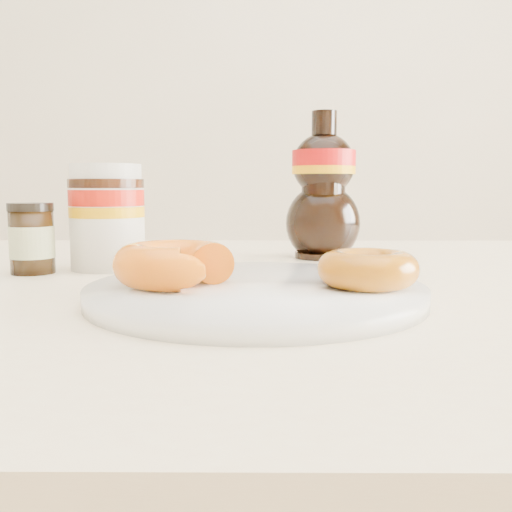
{
  "coord_description": "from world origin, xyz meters",
  "views": [
    {
      "loc": [
        0.01,
        -0.55,
        0.85
      ],
      "look_at": [
        0.0,
        0.02,
        0.79
      ],
      "focal_mm": 40.0,
      "sensor_mm": 36.0,
      "label": 1
    }
  ],
  "objects_px": {
    "dining_table": "(253,348)",
    "nutella_jar": "(107,213)",
    "syrup_bottle": "(323,186)",
    "plate": "(256,292)",
    "donut_bitten": "(174,264)",
    "donut_whole": "(368,269)",
    "dark_jar": "(32,239)"
  },
  "relations": [
    {
      "from": "dining_table",
      "to": "donut_whole",
      "type": "xyz_separation_m",
      "value": [
        0.1,
        -0.15,
        0.11
      ]
    },
    {
      "from": "dining_table",
      "to": "donut_whole",
      "type": "bearing_deg",
      "value": -54.62
    },
    {
      "from": "plate",
      "to": "syrup_bottle",
      "type": "xyz_separation_m",
      "value": [
        0.1,
        0.32,
        0.1
      ]
    },
    {
      "from": "dining_table",
      "to": "dark_jar",
      "type": "xyz_separation_m",
      "value": [
        -0.26,
        0.03,
        0.12
      ]
    },
    {
      "from": "dining_table",
      "to": "nutella_jar",
      "type": "relative_size",
      "value": 10.66
    },
    {
      "from": "donut_whole",
      "to": "dark_jar",
      "type": "bearing_deg",
      "value": 154.52
    },
    {
      "from": "plate",
      "to": "donut_whole",
      "type": "bearing_deg",
      "value": -6.79
    },
    {
      "from": "plate",
      "to": "donut_bitten",
      "type": "xyz_separation_m",
      "value": [
        -0.07,
        -0.0,
        0.03
      ]
    },
    {
      "from": "donut_whole",
      "to": "dark_jar",
      "type": "xyz_separation_m",
      "value": [
        -0.37,
        0.18,
        0.01
      ]
    },
    {
      "from": "syrup_bottle",
      "to": "dark_jar",
      "type": "xyz_separation_m",
      "value": [
        -0.36,
        -0.15,
        -0.06
      ]
    },
    {
      "from": "dining_table",
      "to": "donut_bitten",
      "type": "xyz_separation_m",
      "value": [
        -0.07,
        -0.14,
        0.12
      ]
    },
    {
      "from": "nutella_jar",
      "to": "donut_bitten",
      "type": "bearing_deg",
      "value": -60.93
    },
    {
      "from": "dining_table",
      "to": "donut_bitten",
      "type": "bearing_deg",
      "value": -116.66
    },
    {
      "from": "nutella_jar",
      "to": "dark_jar",
      "type": "height_order",
      "value": "nutella_jar"
    },
    {
      "from": "donut_whole",
      "to": "nutella_jar",
      "type": "relative_size",
      "value": 0.68
    },
    {
      "from": "plate",
      "to": "donut_bitten",
      "type": "distance_m",
      "value": 0.08
    },
    {
      "from": "dark_jar",
      "to": "dining_table",
      "type": "bearing_deg",
      "value": -6.32
    },
    {
      "from": "syrup_bottle",
      "to": "dark_jar",
      "type": "bearing_deg",
      "value": -157.43
    },
    {
      "from": "plate",
      "to": "donut_whole",
      "type": "height_order",
      "value": "donut_whole"
    },
    {
      "from": "donut_whole",
      "to": "syrup_bottle",
      "type": "distance_m",
      "value": 0.34
    },
    {
      "from": "donut_whole",
      "to": "dark_jar",
      "type": "distance_m",
      "value": 0.41
    },
    {
      "from": "nutella_jar",
      "to": "dining_table",
      "type": "bearing_deg",
      "value": -20.3
    },
    {
      "from": "dining_table",
      "to": "nutella_jar",
      "type": "bearing_deg",
      "value": 159.7
    },
    {
      "from": "donut_bitten",
      "to": "donut_whole",
      "type": "height_order",
      "value": "donut_bitten"
    },
    {
      "from": "dining_table",
      "to": "plate",
      "type": "xyz_separation_m",
      "value": [
        0.0,
        -0.13,
        0.09
      ]
    },
    {
      "from": "plate",
      "to": "dark_jar",
      "type": "height_order",
      "value": "dark_jar"
    },
    {
      "from": "dining_table",
      "to": "syrup_bottle",
      "type": "xyz_separation_m",
      "value": [
        0.1,
        0.18,
        0.19
      ]
    },
    {
      "from": "nutella_jar",
      "to": "syrup_bottle",
      "type": "relative_size",
      "value": 0.63
    },
    {
      "from": "plate",
      "to": "dark_jar",
      "type": "distance_m",
      "value": 0.32
    },
    {
      "from": "plate",
      "to": "donut_whole",
      "type": "xyz_separation_m",
      "value": [
        0.1,
        -0.01,
        0.02
      ]
    },
    {
      "from": "nutella_jar",
      "to": "syrup_bottle",
      "type": "height_order",
      "value": "syrup_bottle"
    },
    {
      "from": "plate",
      "to": "syrup_bottle",
      "type": "bearing_deg",
      "value": 73.13
    }
  ]
}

